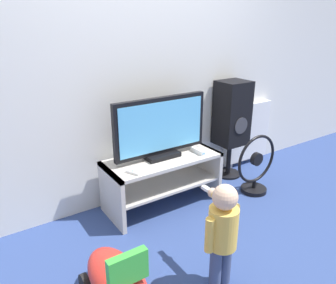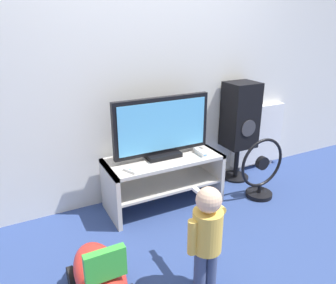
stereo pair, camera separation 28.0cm
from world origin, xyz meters
name	(u,v)px [view 1 (the left image)]	position (x,y,z in m)	size (l,w,h in m)	color
ground_plane	(177,215)	(0.00, 0.00, 0.00)	(16.00, 16.00, 0.00)	navy
wall_back	(143,60)	(0.00, 0.54, 1.30)	(10.00, 0.06, 2.60)	silver
tv_stand	(162,174)	(0.00, 0.23, 0.32)	(1.06, 0.46, 0.48)	beige
television	(161,128)	(0.00, 0.25, 0.75)	(0.90, 0.20, 0.55)	black
game_console	(198,151)	(0.33, 0.14, 0.50)	(0.05, 0.17, 0.04)	white
remote_primary	(133,172)	(-0.38, 0.08, 0.49)	(0.08, 0.13, 0.03)	white
child	(222,228)	(-0.22, -0.81, 0.43)	(0.28, 0.43, 0.73)	#3F4C72
speaker_tower	(232,116)	(0.95, 0.35, 0.69)	(0.31, 0.29, 1.06)	black
floor_fan	(256,167)	(0.90, -0.07, 0.27)	(0.50, 0.26, 0.60)	black
ride_on_toy	(117,279)	(-0.85, -0.59, 0.18)	(0.33, 0.60, 0.46)	red
radiator	(247,132)	(1.33, 0.47, 0.40)	(0.66, 0.08, 0.74)	white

